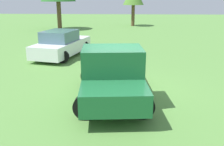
# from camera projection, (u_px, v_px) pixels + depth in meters

# --- Properties ---
(ground_plane) EXTENTS (80.00, 80.00, 0.00)m
(ground_plane) POSITION_uv_depth(u_px,v_px,m) (122.00, 93.00, 8.95)
(ground_plane) COLOR #54843D
(pickup_truck) EXTENTS (2.52, 4.61, 1.79)m
(pickup_truck) POSITION_uv_depth(u_px,v_px,m) (112.00, 74.00, 8.12)
(pickup_truck) COLOR black
(pickup_truck) RESTS_ON ground_plane
(sedan_near) EXTENTS (2.75, 4.62, 1.47)m
(sedan_near) POSITION_uv_depth(u_px,v_px,m) (62.00, 44.00, 14.28)
(sedan_near) COLOR black
(sedan_near) RESTS_ON ground_plane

